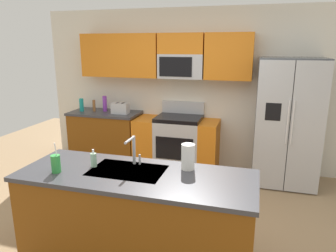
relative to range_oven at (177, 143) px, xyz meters
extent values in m
plane|color=#997A56|center=(0.18, -1.80, -0.44)|extent=(9.00, 9.00, 0.00)
cube|color=silver|center=(0.18, 0.35, 0.86)|extent=(5.20, 0.10, 2.60)
cube|color=orange|center=(-1.32, 0.14, 1.41)|extent=(0.70, 0.32, 0.70)
cube|color=orange|center=(-0.65, 0.14, 1.41)|extent=(0.62, 0.32, 0.70)
cube|color=orange|center=(0.78, 0.14, 1.41)|extent=(0.72, 0.32, 0.70)
cube|color=#B7BABF|center=(0.04, 0.14, 1.25)|extent=(0.72, 0.32, 0.38)
cube|color=black|center=(-0.02, -0.03, 1.25)|extent=(0.52, 0.01, 0.30)
cube|color=orange|center=(0.04, 0.14, 1.60)|extent=(0.72, 0.32, 0.32)
cube|color=brown|center=(-1.28, 0.00, -0.01)|extent=(1.16, 0.60, 0.86)
cube|color=#38383D|center=(-1.28, 0.00, 0.44)|extent=(1.19, 0.63, 0.04)
cube|color=#B7BABF|center=(0.04, 0.00, -0.02)|extent=(0.72, 0.60, 0.84)
cube|color=black|center=(0.04, -0.31, 0.01)|extent=(0.60, 0.01, 0.36)
cube|color=black|center=(0.04, 0.00, 0.43)|extent=(0.72, 0.60, 0.06)
cube|color=#B7BABF|center=(0.04, 0.27, 0.56)|extent=(0.72, 0.06, 0.20)
cube|color=orange|center=(-0.50, 0.00, -0.02)|extent=(0.36, 0.60, 0.84)
cube|color=orange|center=(0.54, 0.00, -0.02)|extent=(0.28, 0.60, 0.84)
cube|color=#4C4F54|center=(1.67, -0.05, 0.48)|extent=(0.90, 0.70, 1.85)
cube|color=#B7BABF|center=(1.45, -0.42, 0.48)|extent=(0.44, 0.04, 1.81)
cube|color=#B7BABF|center=(1.90, -0.42, 0.48)|extent=(0.44, 0.04, 1.81)
cylinder|color=silver|center=(1.64, -0.45, 0.57)|extent=(0.02, 0.02, 0.60)
cylinder|color=silver|center=(1.70, -0.45, 0.57)|extent=(0.02, 0.02, 0.60)
cube|color=black|center=(1.45, -0.44, 0.70)|extent=(0.20, 0.00, 0.24)
cube|color=brown|center=(0.23, -2.36, -0.01)|extent=(2.10, 0.76, 0.86)
cube|color=#38383D|center=(0.23, -2.36, 0.44)|extent=(2.14, 0.80, 0.04)
cube|color=#B7BABF|center=(0.13, -2.31, 0.44)|extent=(0.68, 0.44, 0.03)
cube|color=#B7BABF|center=(-0.97, -0.05, 0.55)|extent=(0.28, 0.16, 0.18)
cube|color=black|center=(-1.02, -0.05, 0.63)|extent=(0.03, 0.11, 0.01)
cube|color=black|center=(-0.92, -0.05, 0.63)|extent=(0.03, 0.11, 0.01)
cylinder|color=brown|center=(-1.49, 0.00, 0.55)|extent=(0.05, 0.05, 0.20)
cylinder|color=purple|center=(-1.30, 0.05, 0.59)|extent=(0.07, 0.07, 0.27)
cylinder|color=teal|center=(-1.70, -0.06, 0.57)|extent=(0.07, 0.07, 0.22)
cylinder|color=#B7BABF|center=(0.13, -2.14, 0.60)|extent=(0.03, 0.03, 0.28)
cylinder|color=#B7BABF|center=(0.13, -2.24, 0.73)|extent=(0.02, 0.20, 0.02)
cylinder|color=#B7BABF|center=(0.19, -2.14, 0.51)|extent=(0.02, 0.02, 0.10)
cylinder|color=green|center=(-0.47, -2.53, 0.54)|extent=(0.08, 0.08, 0.16)
cylinder|color=white|center=(-0.46, -2.53, 0.67)|extent=(0.01, 0.03, 0.14)
cylinder|color=#A5D8B2|center=(-0.21, -2.31, 0.52)|extent=(0.06, 0.06, 0.13)
cylinder|color=white|center=(-0.21, -2.31, 0.61)|extent=(0.02, 0.02, 0.04)
cylinder|color=white|center=(0.65, -2.13, 0.58)|extent=(0.12, 0.12, 0.24)
camera|label=1|loc=(1.23, -4.80, 1.57)|focal=33.55mm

